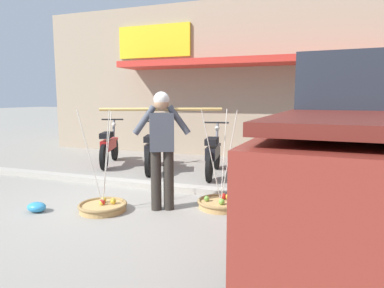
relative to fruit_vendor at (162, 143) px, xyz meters
name	(u,v)px	position (x,y,z in m)	size (l,w,h in m)	color
ground_plane	(139,200)	(-0.55, 0.31, -0.98)	(90.00, 90.00, 0.00)	gray
sidewalk_curb	(158,186)	(-0.55, 1.01, -0.93)	(20.00, 0.24, 0.10)	#AEA89C
fruit_vendor	(162,143)	(0.00, 0.00, 0.00)	(1.56, 0.76, 1.70)	#2D2823
fruit_basket_left_side	(221,203)	(0.77, 0.36, -0.91)	(0.69, 0.69, 1.45)	tan
fruit_basket_right_side	(103,206)	(-0.77, -0.36, -0.91)	(0.69, 0.69, 1.45)	tan
motorcycle_nearest_shop	(109,146)	(-2.61, 2.59, -0.52)	(0.79, 1.72, 1.09)	black
motorcycle_second_in_row	(152,150)	(-1.34, 2.36, -0.52)	(0.73, 1.75, 1.09)	black
motorcycle_third_in_row	(213,154)	(0.06, 2.39, -0.52)	(0.54, 1.81, 1.09)	black
parked_truck	(378,151)	(2.69, -0.23, 0.05)	(2.34, 4.79, 2.10)	maroon
storefront_building	(269,83)	(0.55, 7.17, 1.12)	(13.00, 6.00, 4.20)	tan
plastic_litter_bag	(37,207)	(-1.64, -0.71, -0.91)	(0.28, 0.22, 0.14)	#3393D1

